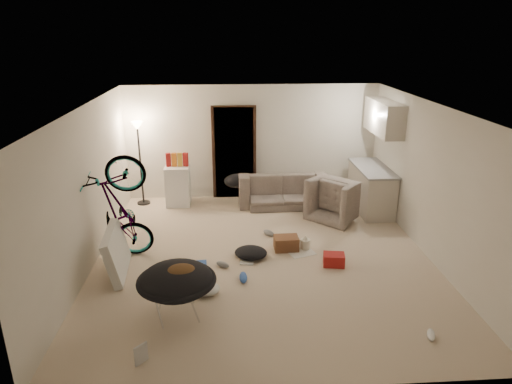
{
  "coord_description": "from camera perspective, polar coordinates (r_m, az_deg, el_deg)",
  "views": [
    {
      "loc": [
        -0.58,
        -6.81,
        3.6
      ],
      "look_at": [
        -0.08,
        0.6,
        0.94
      ],
      "focal_mm": 32.0,
      "sensor_mm": 36.0,
      "label": 1
    }
  ],
  "objects": [
    {
      "name": "book_blue",
      "position": [
        7.47,
        -7.09,
        -9.11
      ],
      "size": [
        0.25,
        0.33,
        0.03
      ],
      "primitive_type": "cube",
      "rotation": [
        0.0,
        0.0,
        0.07
      ],
      "color": "#3158B1",
      "rests_on": "floor"
    },
    {
      "name": "drink_case_b",
      "position": [
        7.53,
        9.71,
        -8.33
      ],
      "size": [
        0.37,
        0.3,
        0.19
      ],
      "primitive_type": "cube",
      "rotation": [
        0.0,
        0.0,
        -0.16
      ],
      "color": "#A31A18",
      "rests_on": "floor"
    },
    {
      "name": "ceiling",
      "position": [
        6.92,
        0.98,
        10.65
      ],
      "size": [
        5.5,
        6.0,
        0.02
      ],
      "primitive_type": "cube",
      "color": "white",
      "rests_on": "wall_back"
    },
    {
      "name": "door_trim",
      "position": [
        10.08,
        -2.74,
        4.86
      ],
      "size": [
        0.97,
        0.04,
        2.1
      ],
      "primitive_type": "cube",
      "color": "#331D12",
      "rests_on": "floor"
    },
    {
      "name": "shoe_3",
      "position": [
        7.41,
        -4.18,
        -9.03
      ],
      "size": [
        0.25,
        0.22,
        0.09
      ],
      "primitive_type": "ellipsoid",
      "rotation": [
        0.0,
        0.0,
        -0.62
      ],
      "color": "slate",
      "rests_on": "floor"
    },
    {
      "name": "sofa_drape",
      "position": [
        9.75,
        -2.36,
        1.4
      ],
      "size": [
        0.62,
        0.53,
        0.28
      ],
      "primitive_type": "ellipsoid",
      "rotation": [
        0.0,
        0.0,
        0.14
      ],
      "color": "black",
      "rests_on": "sofa"
    },
    {
      "name": "book_asset",
      "position": [
        5.67,
        -14.84,
        -20.34
      ],
      "size": [
        0.31,
        0.31,
        0.02
      ],
      "primitive_type": "imported",
      "rotation": [
        0.0,
        0.0,
        0.79
      ],
      "color": "#A31A18",
      "rests_on": "floor"
    },
    {
      "name": "snack_box_2",
      "position": [
        9.76,
        -9.5,
        3.98
      ],
      "size": [
        0.1,
        0.07,
        0.3
      ],
      "primitive_type": "cube",
      "rotation": [
        0.0,
        0.0,
        0.01
      ],
      "color": "gold",
      "rests_on": "mini_fridge"
    },
    {
      "name": "book_white",
      "position": [
        7.57,
        -1.08,
        -8.59
      ],
      "size": [
        0.27,
        0.32,
        0.03
      ],
      "primitive_type": "cube",
      "rotation": [
        0.0,
        0.0,
        -0.18
      ],
      "color": "silver",
      "rests_on": "floor"
    },
    {
      "name": "saucer_chair",
      "position": [
        6.14,
        -9.84,
        -11.61
      ],
      "size": [
        1.03,
        1.03,
        0.73
      ],
      "color": "silver",
      "rests_on": "floor"
    },
    {
      "name": "doorway",
      "position": [
        10.11,
        -2.75,
        4.9
      ],
      "size": [
        0.85,
        0.1,
        2.04
      ],
      "primitive_type": "cube",
      "color": "black",
      "rests_on": "floor"
    },
    {
      "name": "clothes_lump_c",
      "position": [
        6.77,
        -6.38,
        -11.87
      ],
      "size": [
        0.54,
        0.5,
        0.13
      ],
      "primitive_type": "ellipsoid",
      "rotation": [
        0.0,
        0.0,
        -0.37
      ],
      "color": "silver",
      "rests_on": "floor"
    },
    {
      "name": "wall_right",
      "position": [
        7.93,
        21.21,
        1.11
      ],
      "size": [
        0.02,
        6.0,
        2.5
      ],
      "primitive_type": "cube",
      "color": "silver",
      "rests_on": "floor"
    },
    {
      "name": "snack_box_3",
      "position": [
        9.75,
        -8.79,
        4.0
      ],
      "size": [
        0.12,
        0.1,
        0.3
      ],
      "primitive_type": "cube",
      "rotation": [
        0.0,
        0.0,
        -0.31
      ],
      "color": "#A31A18",
      "rests_on": "mini_fridge"
    },
    {
      "name": "kitchen_uppers",
      "position": [
        9.49,
        15.69,
        8.97
      ],
      "size": [
        0.38,
        1.4,
        0.65
      ],
      "primitive_type": "cube",
      "color": "beige",
      "rests_on": "wall_right"
    },
    {
      "name": "clothes_lump_a",
      "position": [
        7.66,
        -0.64,
        -7.59
      ],
      "size": [
        0.65,
        0.59,
        0.17
      ],
      "primitive_type": "ellipsoid",
      "rotation": [
        0.0,
        0.0,
        -0.26
      ],
      "color": "black",
      "rests_on": "floor"
    },
    {
      "name": "wall_left",
      "position": [
        7.52,
        -20.52,
        0.22
      ],
      "size": [
        0.02,
        6.0,
        2.5
      ],
      "primitive_type": "cube",
      "color": "silver",
      "rests_on": "floor"
    },
    {
      "name": "drink_case_a",
      "position": [
        7.92,
        3.79,
        -6.4
      ],
      "size": [
        0.42,
        0.31,
        0.24
      ],
      "primitive_type": "cube",
      "rotation": [
        0.0,
        0.0,
        0.03
      ],
      "color": "brown",
      "rests_on": "floor"
    },
    {
      "name": "clothes_lump_b",
      "position": [
        10.04,
        1.19,
        -0.93
      ],
      "size": [
        0.5,
        0.47,
        0.13
      ],
      "primitive_type": "ellipsoid",
      "rotation": [
        0.0,
        0.0,
        0.28
      ],
      "color": "black",
      "rests_on": "floor"
    },
    {
      "name": "kitchen_counter",
      "position": [
        9.83,
        14.17,
        0.33
      ],
      "size": [
        0.6,
        1.5,
        0.88
      ],
      "primitive_type": "cube",
      "color": "beige",
      "rests_on": "floor"
    },
    {
      "name": "shoe_2",
      "position": [
        7.02,
        -1.6,
        -10.61
      ],
      "size": [
        0.12,
        0.29,
        0.11
      ],
      "primitive_type": "ellipsoid",
      "rotation": [
        0.0,
        0.0,
        1.57
      ],
      "color": "#3158B1",
      "rests_on": "floor"
    },
    {
      "name": "wall_back",
      "position": [
        10.11,
        -0.49,
        6.26
      ],
      "size": [
        5.5,
        0.02,
        2.5
      ],
      "primitive_type": "cube",
      "color": "silver",
      "rests_on": "floor"
    },
    {
      "name": "bicycle",
      "position": [
        7.78,
        -16.38,
        -4.75
      ],
      "size": [
        1.86,
        0.84,
        1.06
      ],
      "primitive_type": "imported",
      "rotation": [
        0.0,
        -0.17,
        1.59
      ],
      "color": "black",
      "rests_on": "floor"
    },
    {
      "name": "tv_box",
      "position": [
        7.4,
        -17.05,
        -7.18
      ],
      "size": [
        0.36,
        1.11,
        0.73
      ],
      "primitive_type": "cube",
      "rotation": [
        0.0,
        -0.21,
        0.08
      ],
      "color": "silver",
      "rests_on": "floor"
    },
    {
      "name": "mini_fridge",
      "position": [
        9.93,
        -9.72,
        0.81
      ],
      "size": [
        0.51,
        0.51,
        0.86
      ],
      "primitive_type": "cube",
      "rotation": [
        0.0,
        0.0,
        -0.01
      ],
      "color": "white",
      "rests_on": "floor"
    },
    {
      "name": "floor_lamp",
      "position": [
        9.9,
        -14.44,
        5.69
      ],
      "size": [
        0.28,
        0.28,
        1.81
      ],
      "color": "black",
      "rests_on": "floor"
    },
    {
      "name": "hoodie",
      "position": [
        6.01,
        -9.51,
        -10.07
      ],
      "size": [
        0.58,
        0.53,
        0.22
      ],
      "primitive_type": "ellipsoid",
      "rotation": [
        0.0,
        0.0,
        0.33
      ],
      "color": "#4C321A",
      "rests_on": "saucer_chair"
    },
    {
      "name": "newspaper",
      "position": [
        7.98,
        5.28,
        -7.17
      ],
      "size": [
        0.59,
        0.68,
        0.01
      ],
      "primitive_type": "cube",
      "rotation": [
        0.0,
        0.0,
        0.34
      ],
      "color": "silver",
      "rests_on": "floor"
    },
    {
      "name": "snack_box_1",
      "position": [
        9.77,
        -10.2,
        3.96
      ],
      "size": [
        0.11,
        0.09,
        0.3
      ],
      "primitive_type": "cube",
      "rotation": [
        0.0,
        0.0,
        -0.17
      ],
      "color": "orange",
      "rests_on": "mini_fridge"
    },
    {
      "name": "wall_front",
      "position": [
        4.5,
        4.15,
        -11.79
      ],
      "size": [
        5.5,
        0.02,
        2.5
      ],
      "primitive_type": "cube",
      "color": "silver",
      "rests_on": "floor"
    },
    {
      "name": "counter_top",
      "position": [
        9.69,
        14.4,
        2.89
      ],
      "size": [
        0.64,
        1.54,
        0.04
      ],
      "primitive_type": "cube",
      "color": "gray",
      "rests_on": "kitchen_counter"
    },
    {
      "name": "shoe_1",
      "position": [
        8.44,
        1.63,
        -5.15
      ],
      "size": [
        0.26,
        0.29,
        0.1
      ],
      "primitive_type": "ellipsoid",
      "rotation": [
        0.0,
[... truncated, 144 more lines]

